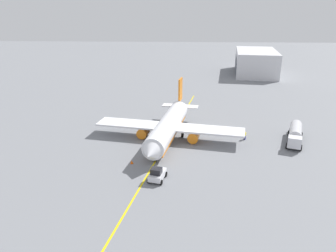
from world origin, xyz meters
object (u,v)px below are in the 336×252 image
Objects in this scene: fuel_tanker at (295,134)px; refueling_worker at (245,136)px; pushback_tug at (157,174)px; safety_cone_nose at (132,162)px; airplane at (169,126)px.

fuel_tanker reaches higher than refueling_worker.
fuel_tanker is 2.80× the size of pushback_tug.
safety_cone_nose is at bearing -137.57° from pushback_tug.
airplane is 25.15m from fuel_tanker.
airplane is 15.59m from refueling_worker.
pushback_tug is 6.50× the size of safety_cone_nose.
pushback_tug is at bearing -57.97° from fuel_tanker.
refueling_worker is at bearing -94.18° from fuel_tanker.
airplane reaches higher than fuel_tanker.
refueling_worker is (-17.01, 16.39, -0.19)m from pushback_tug.
airplane is at bearing -87.81° from refueling_worker.
fuel_tanker is 32.82m from safety_cone_nose.
airplane is 50.06× the size of safety_cone_nose.
refueling_worker is (-0.59, 15.46, -1.96)m from airplane.
safety_cone_nose is (11.74, -21.21, -0.52)m from refueling_worker.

